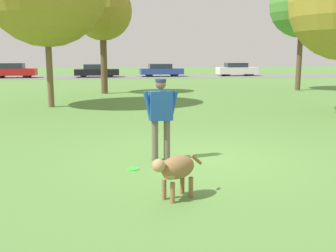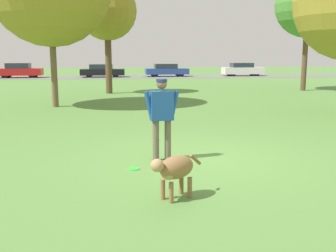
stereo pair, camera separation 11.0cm
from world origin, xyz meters
name	(u,v)px [view 1 (the left image)]	position (x,y,z in m)	size (l,w,h in m)	color
ground_plane	(194,159)	(0.00, 0.00, 0.00)	(120.00, 120.00, 0.00)	#56843D
far_road_strip	(126,77)	(0.00, 30.69, 0.01)	(120.00, 6.00, 0.01)	slate
person	(161,112)	(-0.68, 0.04, 0.98)	(0.72, 0.27, 1.65)	#665B4C
dog	(176,169)	(-0.76, -2.17, 0.46)	(0.87, 0.63, 0.67)	olive
frisbee	(133,169)	(-1.29, -0.55, 0.01)	(0.21, 0.21, 0.02)	#33D838
tree_far_right	(302,5)	(9.60, 14.64, 4.98)	(3.80, 3.80, 6.90)	brown
tree_mid_center	(102,11)	(-1.92, 14.36, 4.41)	(3.18, 3.18, 6.04)	brown
parked_car_red	(13,71)	(-10.35, 30.63, 0.67)	(4.03, 1.76, 1.36)	red
parked_car_black	(97,71)	(-2.77, 30.65, 0.61)	(4.16, 1.86, 1.23)	black
parked_car_blue	(161,70)	(3.45, 30.86, 0.63)	(4.21, 1.75, 1.24)	#284293
parked_car_white	(237,69)	(11.20, 30.97, 0.65)	(4.06, 1.75, 1.31)	white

